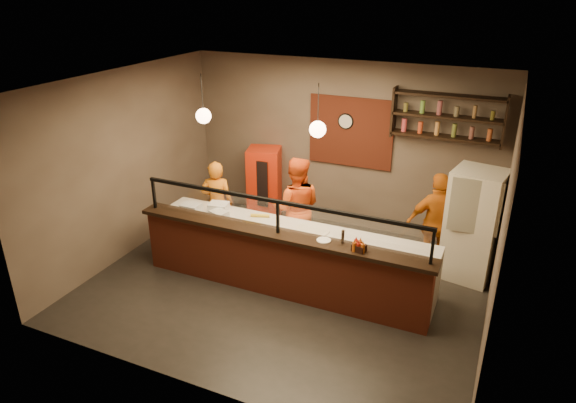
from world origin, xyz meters
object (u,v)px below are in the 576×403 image
at_px(cook_right, 437,223).
at_px(pizza_dough, 313,230).
at_px(cook_mid, 296,208).
at_px(fridge, 473,225).
at_px(red_cooler, 264,183).
at_px(condiment_caddy, 359,248).
at_px(cook_left, 217,203).
at_px(pepper_mill, 343,237).
at_px(wall_clock, 346,121).

bearing_deg(cook_right, pizza_dough, 10.09).
xyz_separation_m(cook_mid, fridge, (2.84, 0.51, 0.01)).
bearing_deg(cook_right, red_cooler, -35.24).
relative_size(pizza_dough, condiment_caddy, 3.00).
distance_m(pizza_dough, condiment_caddy, 1.14).
bearing_deg(red_cooler, cook_left, -117.91).
relative_size(fridge, condiment_caddy, 10.20).
relative_size(condiment_caddy, pepper_mill, 0.89).
bearing_deg(pizza_dough, red_cooler, 133.46).
distance_m(cook_mid, red_cooler, 1.72).
distance_m(cook_left, cook_right, 3.83).
distance_m(cook_left, pizza_dough, 2.13).
bearing_deg(pepper_mill, condiment_caddy, -24.58).
bearing_deg(fridge, red_cooler, -179.27).
height_order(cook_right, red_cooler, cook_right).
height_order(cook_mid, condiment_caddy, cook_mid).
distance_m(cook_mid, cook_right, 2.34).
relative_size(cook_right, condiment_caddy, 9.52).
xyz_separation_m(red_cooler, condiment_caddy, (2.71, -2.50, 0.38)).
bearing_deg(fridge, cook_right, -166.05).
distance_m(wall_clock, cook_left, 2.80).
distance_m(cook_right, pizza_dough, 2.07).
xyz_separation_m(cook_right, fridge, (0.55, 0.03, 0.06)).
xyz_separation_m(wall_clock, cook_left, (-1.83, -1.66, -1.31)).
relative_size(cook_mid, condiment_caddy, 10.06).
bearing_deg(cook_left, pizza_dough, 143.87).
height_order(cook_left, red_cooler, cook_left).
height_order(fridge, red_cooler, fridge).
bearing_deg(cook_right, cook_left, -14.21).
bearing_deg(cook_mid, wall_clock, -121.86).
bearing_deg(pizza_dough, cook_mid, 130.39).
bearing_deg(wall_clock, fridge, -22.02).
bearing_deg(pepper_mill, pizza_dough, 142.80).
xyz_separation_m(cook_right, pepper_mill, (-1.07, -1.63, 0.30)).
distance_m(wall_clock, cook_right, 2.54).
xyz_separation_m(cook_left, condiment_caddy, (2.99, -1.15, 0.32)).
xyz_separation_m(cook_mid, condiment_caddy, (1.50, -1.29, 0.20)).
bearing_deg(wall_clock, cook_right, -28.16).
relative_size(cook_left, cook_mid, 0.87).
relative_size(wall_clock, pepper_mill, 1.49).
height_order(pizza_dough, pepper_mill, pepper_mill).
relative_size(fridge, red_cooler, 1.26).
bearing_deg(fridge, condiment_caddy, -116.28).
bearing_deg(condiment_caddy, wall_clock, 112.40).
relative_size(cook_right, red_cooler, 1.17).
bearing_deg(red_cooler, fridge, -25.81).
xyz_separation_m(red_cooler, pepper_mill, (2.43, -2.37, 0.43)).
bearing_deg(red_cooler, pepper_mill, -60.29).
relative_size(wall_clock, fridge, 0.16).
bearing_deg(cook_right, condiment_caddy, 42.34).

